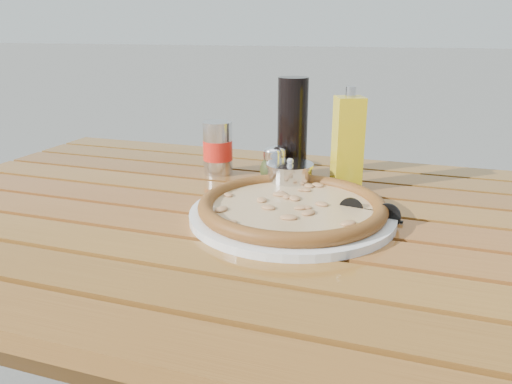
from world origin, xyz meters
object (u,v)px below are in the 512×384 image
(table, at_px, (253,248))
(soda_can, at_px, (218,148))
(dark_bottle, at_px, (292,128))
(pizza, at_px, (292,206))
(olive_oil_cruet, at_px, (348,143))
(plate, at_px, (292,214))
(parmesan_tin, at_px, (290,177))
(oregano_shaker, at_px, (272,166))
(pepper_shaker, at_px, (277,164))
(sunglasses, at_px, (369,214))

(table, height_order, soda_can, soda_can)
(dark_bottle, bearing_deg, table, -92.54)
(dark_bottle, relative_size, soda_can, 1.83)
(pizza, height_order, olive_oil_cruet, olive_oil_cruet)
(table, distance_m, soda_can, 0.29)
(olive_oil_cruet, bearing_deg, dark_bottle, 160.02)
(soda_can, bearing_deg, olive_oil_cruet, -3.50)
(plate, bearing_deg, olive_oil_cruet, 73.31)
(plate, relative_size, parmesan_tin, 2.88)
(pizza, bearing_deg, oregano_shaker, 116.31)
(plate, height_order, parmesan_tin, parmesan_tin)
(oregano_shaker, bearing_deg, olive_oil_cruet, 5.95)
(table, bearing_deg, pizza, -9.59)
(pepper_shaker, relative_size, dark_bottle, 0.37)
(table, distance_m, pepper_shaker, 0.22)
(pizza, xyz_separation_m, dark_bottle, (-0.07, 0.25, 0.09))
(plate, distance_m, dark_bottle, 0.28)
(pizza, height_order, soda_can, soda_can)
(oregano_shaker, bearing_deg, soda_can, 166.33)
(oregano_shaker, xyz_separation_m, sunglasses, (0.22, -0.16, -0.02))
(table, relative_size, soda_can, 11.67)
(plate, xyz_separation_m, parmesan_tin, (-0.04, 0.15, 0.02))
(oregano_shaker, relative_size, soda_can, 0.68)
(table, xyz_separation_m, parmesan_tin, (0.03, 0.13, 0.11))
(dark_bottle, height_order, olive_oil_cruet, dark_bottle)
(pizza, relative_size, dark_bottle, 1.66)
(pepper_shaker, xyz_separation_m, soda_can, (-0.15, 0.02, 0.02))
(plate, bearing_deg, sunglasses, 10.69)
(table, bearing_deg, plate, -9.59)
(oregano_shaker, bearing_deg, plate, -63.69)
(pepper_shaker, bearing_deg, sunglasses, -39.38)
(table, xyz_separation_m, oregano_shaker, (-0.02, 0.18, 0.11))
(sunglasses, bearing_deg, oregano_shaker, 152.32)
(pepper_shaker, height_order, parmesan_tin, pepper_shaker)
(oregano_shaker, distance_m, parmesan_tin, 0.07)
(olive_oil_cruet, bearing_deg, soda_can, 176.50)
(table, bearing_deg, oregano_shaker, 95.00)
(parmesan_tin, bearing_deg, pepper_shaker, 127.19)
(parmesan_tin, relative_size, sunglasses, 1.12)
(table, xyz_separation_m, pepper_shaker, (-0.01, 0.19, 0.11))
(olive_oil_cruet, bearing_deg, table, -126.03)
(oregano_shaker, distance_m, sunglasses, 0.28)
(pizza, bearing_deg, table, 170.41)
(olive_oil_cruet, distance_m, sunglasses, 0.21)
(soda_can, xyz_separation_m, sunglasses, (0.37, -0.20, -0.04))
(dark_bottle, height_order, sunglasses, dark_bottle)
(plate, bearing_deg, pizza, -118.07)
(pizza, distance_m, oregano_shaker, 0.21)
(plate, height_order, soda_can, soda_can)
(plate, relative_size, dark_bottle, 1.64)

